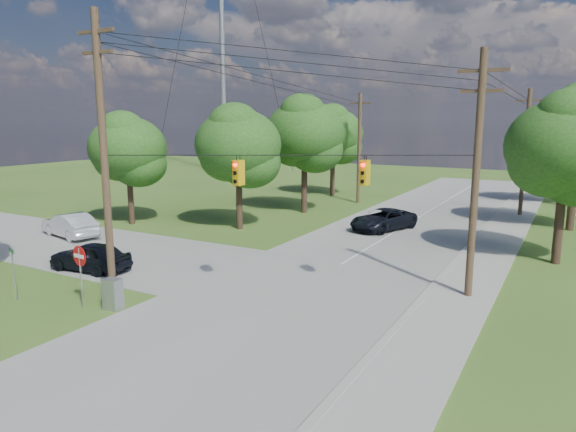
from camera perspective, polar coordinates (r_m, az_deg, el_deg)
The scene contains 22 objects.
ground at distance 20.60m, azimuth -10.92°, elevation -11.35°, with size 140.00×140.00×0.00m, color #37591D.
main_road at distance 23.40m, azimuth 0.92°, elevation -8.39°, with size 10.00×100.00×0.03m, color gray.
sidewalk_east at distance 21.23m, azimuth 17.32°, elevation -10.80°, with size 2.60×100.00×0.12m, color gray.
pole_sw at distance 22.71m, azimuth -19.78°, elevation 6.44°, with size 2.00×0.32×12.00m.
pole_ne at distance 22.85m, azimuth 20.17°, elevation 4.52°, with size 2.00×0.32×10.50m.
pole_north_e at distance 44.67m, azimuth 24.84°, elevation 6.46°, with size 2.00×0.32×10.00m.
pole_north_w at distance 47.85m, azimuth 7.91°, elevation 7.55°, with size 2.00×0.32×10.00m.
power_lines at distance 28.27m, azimuth 6.57°, elevation 13.64°, with size 13.93×29.62×4.93m.
traffic_signals at distance 21.46m, azimuth 1.54°, elevation 4.89°, with size 4.91×3.27×1.05m.
radio_mast at distance 76.53m, azimuth -7.40°, elevation 21.78°, with size 0.70×0.70×45.00m, color #929498.
tree_w_near at distance 35.94m, azimuth -5.55°, elevation 7.87°, with size 6.00×6.00×8.40m.
tree_w_mid at distance 42.25m, azimuth 1.86°, elevation 9.22°, with size 6.40×6.40×9.22m.
tree_w_far at distance 52.12m, azimuth 5.03°, elevation 9.10°, with size 6.00×6.00×8.73m.
tree_e_near at distance 30.49m, azimuth 28.57°, elevation 6.75°, with size 6.20×6.20×8.81m.
tree_e_far at distance 52.49m, azimuth 28.50°, elevation 7.51°, with size 5.80×5.80×8.32m.
tree_cross_n at distance 39.29m, azimuth -17.37°, elevation 7.19°, with size 5.60×5.60×7.91m.
car_cross_dark at distance 28.18m, azimuth -21.12°, elevation -4.19°, with size 1.76×4.38×1.49m, color black.
car_cross_silver at distance 36.63m, azimuth -23.06°, elevation -0.92°, with size 1.69×4.86×1.60m, color silver.
car_main_north at distance 36.56m, azimuth 10.53°, elevation -0.37°, with size 2.43×5.27×1.47m, color black.
control_cabinet at distance 22.33m, azimuth -18.89°, elevation -8.22°, with size 0.72×0.52×1.30m, color #929498.
do_not_enter_sign at distance 22.74m, azimuth -22.12°, elevation -4.85°, with size 0.87×0.13×2.60m.
street_name_sign at distance 24.85m, azimuth -28.23°, elevation -5.00°, with size 0.66×0.25×2.29m.
Camera 1 is at (12.52, -14.45, 7.66)m, focal length 32.00 mm.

